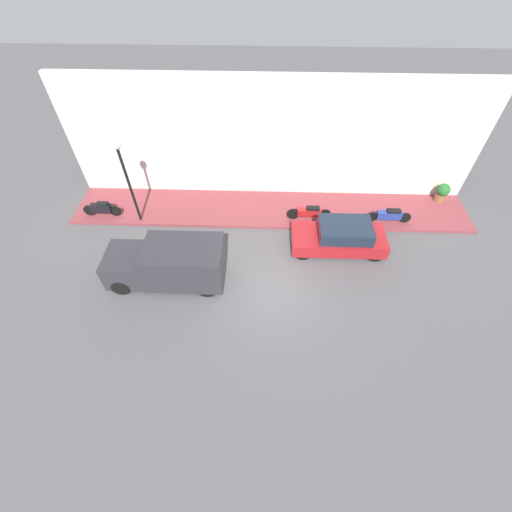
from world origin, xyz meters
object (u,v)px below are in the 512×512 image
Objects in this scene: delivery_van at (167,263)px; motorcycle_black at (102,209)px; parked_car at (340,237)px; potted_plant at (442,192)px; motorcycle_blue at (389,215)px; motorcycle_red at (309,212)px; streetlamp at (125,170)px.

delivery_van reaches higher than motorcycle_black.
parked_car reaches higher than potted_plant.
motorcycle_black is 13.81m from motorcycle_blue.
delivery_van is at bearing 122.40° from motorcycle_red.
parked_car is 11.36m from motorcycle_black.
parked_car is at bearing -98.77° from streetlamp.
streetlamp is (-0.23, 11.94, 2.38)m from motorcycle_blue.
motorcycle_black reaches higher than motorcycle_blue.
motorcycle_black is at bearing 81.45° from parked_car.
delivery_van is at bearing -132.55° from motorcycle_black.
potted_plant is (5.41, -12.74, -0.31)m from delivery_van.
motorcycle_blue is at bearing -88.92° from streetlamp.
streetlamp is (3.49, 2.19, 1.95)m from delivery_van.
streetlamp reaches higher than motorcycle_blue.
streetlamp is (1.45, 9.37, 2.26)m from parked_car.
streetlamp is at bearing 91.08° from motorcycle_blue.
streetlamp is 4.16× the size of potted_plant.
motorcycle_blue is (1.67, -2.57, -0.12)m from parked_car.
potted_plant is at bearing -66.99° from delivery_van.
motorcycle_black is (3.73, 4.06, -0.43)m from delivery_van.
potted_plant is at bearing -60.45° from motorcycle_blue.
motorcycle_black reaches higher than motorcycle_red.
streetlamp is at bearing 92.11° from motorcycle_red.
streetlamp is (-0.30, 8.16, 2.38)m from motorcycle_red.
motorcycle_red is 2.12× the size of potted_plant.
motorcycle_blue is (-0.02, -13.81, -0.01)m from motorcycle_black.
parked_car is 1.00× the size of streetlamp.
delivery_van reaches higher than motorcycle_blue.
motorcycle_blue is at bearing -56.97° from parked_car.
parked_car is 2.25× the size of motorcycle_black.
delivery_van is at bearing -147.84° from streetlamp.
delivery_van is 2.56× the size of motorcycle_black.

